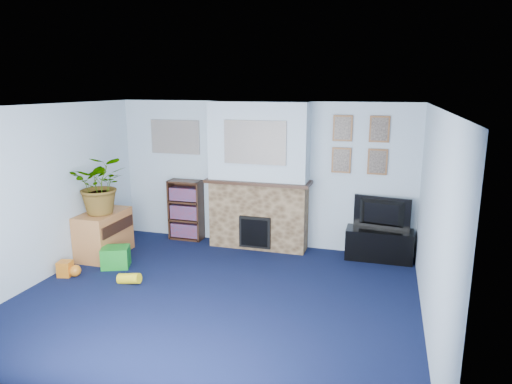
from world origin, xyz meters
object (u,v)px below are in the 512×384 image
(tv_stand, at_px, (379,245))
(bookshelf, at_px, (186,211))
(sideboard, at_px, (104,234))
(television, at_px, (381,214))

(tv_stand, height_order, bookshelf, bookshelf)
(tv_stand, distance_m, sideboard, 4.32)
(bookshelf, distance_m, sideboard, 1.45)
(television, relative_size, bookshelf, 0.82)
(television, bearing_deg, bookshelf, 8.52)
(tv_stand, relative_size, television, 1.16)
(tv_stand, xyz_separation_m, bookshelf, (-3.29, 0.08, 0.28))
(tv_stand, distance_m, bookshelf, 3.30)
(television, relative_size, sideboard, 0.95)
(tv_stand, height_order, sideboard, sideboard)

